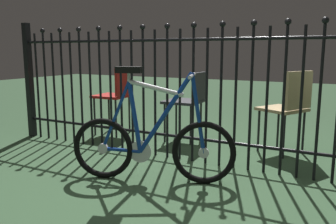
{
  "coord_description": "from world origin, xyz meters",
  "views": [
    {
      "loc": [
        1.23,
        -2.24,
        1.03
      ],
      "look_at": [
        -0.07,
        0.21,
        0.55
      ],
      "focal_mm": 37.46,
      "sensor_mm": 36.0,
      "label": 1
    }
  ],
  "objects_px": {
    "chair_red": "(117,93)",
    "bicycle": "(152,143)",
    "chair_charcoal": "(189,98)",
    "chair_tan": "(289,104)"
  },
  "relations": [
    {
      "from": "chair_red",
      "to": "bicycle",
      "type": "bearing_deg",
      "value": -44.44
    },
    {
      "from": "bicycle",
      "to": "chair_charcoal",
      "type": "bearing_deg",
      "value": 101.87
    },
    {
      "from": "chair_tan",
      "to": "chair_charcoal",
      "type": "relative_size",
      "value": 1.06
    },
    {
      "from": "bicycle",
      "to": "chair_tan",
      "type": "distance_m",
      "value": 1.54
    },
    {
      "from": "chair_tan",
      "to": "chair_red",
      "type": "distance_m",
      "value": 2.03
    },
    {
      "from": "bicycle",
      "to": "chair_charcoal",
      "type": "height_order",
      "value": "bicycle"
    },
    {
      "from": "chair_tan",
      "to": "bicycle",
      "type": "bearing_deg",
      "value": -122.79
    },
    {
      "from": "bicycle",
      "to": "chair_charcoal",
      "type": "distance_m",
      "value": 1.35
    },
    {
      "from": "bicycle",
      "to": "chair_red",
      "type": "relative_size",
      "value": 1.51
    },
    {
      "from": "bicycle",
      "to": "chair_charcoal",
      "type": "xyz_separation_m",
      "value": [
        -0.27,
        1.31,
        0.19
      ]
    }
  ]
}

